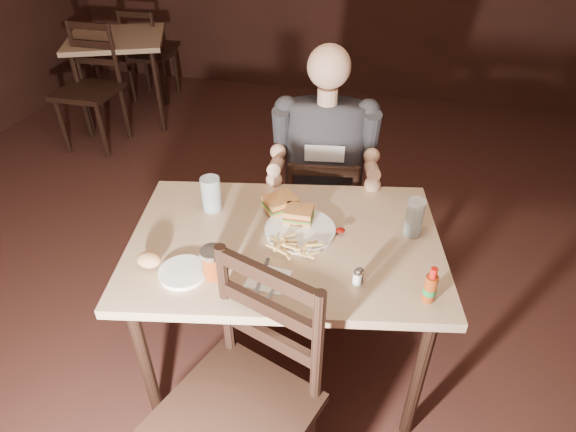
% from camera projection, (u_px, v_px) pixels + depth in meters
% --- Properties ---
extents(room_shell, '(7.00, 7.00, 7.00)m').
position_uv_depth(room_shell, '(249.00, 79.00, 1.58)').
color(room_shell, black).
rests_on(room_shell, ground).
extents(main_table, '(1.36, 1.04, 0.77)m').
position_uv_depth(main_table, '(285.00, 255.00, 1.95)').
color(main_table, tan).
rests_on(main_table, ground).
extents(bg_table, '(1.05, 1.05, 0.77)m').
position_uv_depth(bg_table, '(117.00, 47.00, 4.22)').
color(bg_table, tan).
rests_on(bg_table, ground).
extents(chair_far, '(0.44, 0.47, 0.83)m').
position_uv_depth(chair_far, '(321.00, 216.00, 2.63)').
color(chair_far, black).
rests_on(chair_far, ground).
extents(chair_near, '(0.60, 0.62, 0.99)m').
position_uv_depth(chair_near, '(235.00, 414.00, 1.59)').
color(chair_near, black).
rests_on(chair_near, ground).
extents(bg_chair_far, '(0.42, 0.46, 0.89)m').
position_uv_depth(bg_chair_far, '(151.00, 54.00, 4.79)').
color(bg_chair_far, black).
rests_on(bg_chair_far, ground).
extents(bg_chair_near, '(0.45, 0.49, 0.98)m').
position_uv_depth(bg_chair_near, '(87.00, 91.00, 3.91)').
color(bg_chair_near, black).
rests_on(bg_chair_near, ground).
extents(diner, '(0.58, 0.49, 0.91)m').
position_uv_depth(diner, '(325.00, 143.00, 2.31)').
color(diner, '#302F34').
rests_on(diner, chair_far).
extents(dinner_plate, '(0.33, 0.33, 0.02)m').
position_uv_depth(dinner_plate, '(300.00, 231.00, 1.93)').
color(dinner_plate, white).
rests_on(dinner_plate, main_table).
extents(sandwich_left, '(0.11, 0.10, 0.10)m').
position_uv_depth(sandwich_left, '(299.00, 211.00, 1.95)').
color(sandwich_left, '#D38F4C').
rests_on(sandwich_left, dinner_plate).
extents(sandwich_right, '(0.16, 0.16, 0.11)m').
position_uv_depth(sandwich_right, '(280.00, 199.00, 2.01)').
color(sandwich_right, '#D38F4C').
rests_on(sandwich_right, dinner_plate).
extents(fries_pile, '(0.26, 0.20, 0.04)m').
position_uv_depth(fries_pile, '(293.00, 245.00, 1.82)').
color(fries_pile, '#EDB759').
rests_on(fries_pile, dinner_plate).
extents(ketchup_dollop, '(0.04, 0.04, 0.01)m').
position_uv_depth(ketchup_dollop, '(340.00, 230.00, 1.92)').
color(ketchup_dollop, maroon).
rests_on(ketchup_dollop, dinner_plate).
extents(glass_left, '(0.10, 0.10, 0.15)m').
position_uv_depth(glass_left, '(211.00, 194.00, 2.03)').
color(glass_left, silver).
rests_on(glass_left, main_table).
extents(glass_right, '(0.08, 0.08, 0.16)m').
position_uv_depth(glass_right, '(414.00, 218.00, 1.88)').
color(glass_right, silver).
rests_on(glass_right, main_table).
extents(hot_sauce, '(0.05, 0.05, 0.14)m').
position_uv_depth(hot_sauce, '(431.00, 284.00, 1.60)').
color(hot_sauce, maroon).
rests_on(hot_sauce, main_table).
extents(salt_shaker, '(0.04, 0.04, 0.06)m').
position_uv_depth(salt_shaker, '(357.00, 278.00, 1.68)').
color(salt_shaker, white).
rests_on(salt_shaker, main_table).
extents(pepper_shaker, '(0.04, 0.04, 0.06)m').
position_uv_depth(pepper_shaker, '(359.00, 276.00, 1.69)').
color(pepper_shaker, '#38332D').
rests_on(pepper_shaker, main_table).
extents(syrup_dispenser, '(0.10, 0.10, 0.11)m').
position_uv_depth(syrup_dispenser, '(213.00, 263.00, 1.71)').
color(syrup_dispenser, maroon).
rests_on(syrup_dispenser, main_table).
extents(napkin, '(0.15, 0.14, 0.00)m').
position_uv_depth(napkin, '(268.00, 279.00, 1.72)').
color(napkin, white).
rests_on(napkin, main_table).
extents(knife, '(0.02, 0.23, 0.01)m').
position_uv_depth(knife, '(261.00, 279.00, 1.71)').
color(knife, silver).
rests_on(knife, napkin).
extents(fork, '(0.04, 0.16, 0.00)m').
position_uv_depth(fork, '(271.00, 293.00, 1.66)').
color(fork, silver).
rests_on(fork, napkin).
extents(side_plate, '(0.20, 0.20, 0.01)m').
position_uv_depth(side_plate, '(183.00, 273.00, 1.74)').
color(side_plate, white).
rests_on(side_plate, main_table).
extents(bread_roll, '(0.10, 0.09, 0.05)m').
position_uv_depth(bread_roll, '(149.00, 260.00, 1.74)').
color(bread_roll, tan).
rests_on(bread_roll, side_plate).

